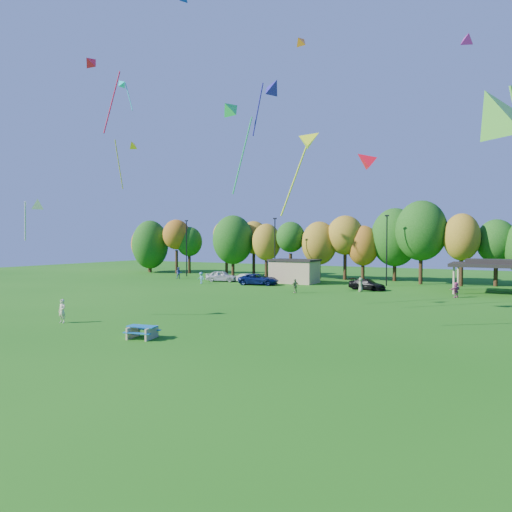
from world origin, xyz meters
The scene contains 27 objects.
ground centered at (0.00, 0.00, 0.00)m, with size 160.00×160.00×0.00m, color #19600F.
tree_line centered at (-1.03, 45.51, 5.91)m, with size 93.57×10.55×11.15m.
lamp_posts centered at (2.00, 40.00, 4.90)m, with size 64.50×0.25×9.09m.
utility_building centered at (-10.00, 38.00, 1.64)m, with size 6.30×4.30×3.25m.
pavilion centered at (14.00, 37.00, 3.23)m, with size 8.20×6.20×3.77m.
picnic_table centered at (-3.49, 1.25, 0.44)m, with size 2.01×1.77×0.76m.
kite_flyer centered at (-12.05, 2.35, 0.84)m, with size 0.62×0.40×1.69m, color beige.
car_a centered at (-19.89, 34.93, 0.77)m, with size 1.82×4.52×1.54m, color silver.
car_b centered at (-15.54, 34.94, 0.62)m, with size 1.32×3.77×1.24m, color #A9A9AE.
car_c centered at (-13.01, 33.27, 0.73)m, with size 2.44×5.28×1.47m, color navy.
car_d centered at (1.11, 34.10, 0.65)m, with size 1.81×4.46×1.29m, color black.
far_person_0 centered at (-5.01, 27.09, 0.78)m, with size 0.92×0.38×1.56m, color #768953.
far_person_1 centered at (-20.68, 31.05, 0.77)m, with size 1.00×0.57×1.54m, color #5090B0.
far_person_2 centered at (-28.27, 35.83, 0.88)m, with size 0.86×0.67×1.77m, color #445295.
far_person_3 centered at (11.00, 31.44, 0.79)m, with size 1.47×0.47×1.59m, color #A64573.
far_person_4 centered at (0.97, 31.88, 0.81)m, with size 0.79×0.51×1.61m, color gray.
kite_0 centered at (-0.55, 12.73, 17.75)m, with size 2.83×1.98×4.59m.
kite_1 centered at (-5.46, 29.80, 28.66)m, with size 1.59×1.98×1.83m.
kite_2 centered at (9.32, 3.09, 9.84)m, with size 1.55×1.40×1.27m.
kite_4 centered at (-18.60, 16.14, 15.63)m, with size 1.58×3.02×5.26m.
kite_5 centered at (12.45, 19.71, 21.25)m, with size 1.58×1.75×1.47m.
kite_6 centered at (-13.64, 6.88, 19.94)m, with size 1.21×3.62×6.25m.
kite_7 centered at (15.02, 2.80, 11.36)m, with size 3.76×4.69×7.99m.
kite_8 centered at (-27.75, 23.80, 25.77)m, with size 2.76×1.33×4.47m.
kite_10 centered at (-14.72, 2.42, 8.57)m, with size 2.07×1.58×3.43m.
kite_11 centered at (-3.13, 11.02, 15.90)m, with size 1.71×4.34×7.40m.
kite_12 centered at (5.09, 6.67, 11.93)m, with size 3.19×1.85×5.42m.
Camera 1 is at (15.54, -19.14, 5.88)m, focal length 32.00 mm.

